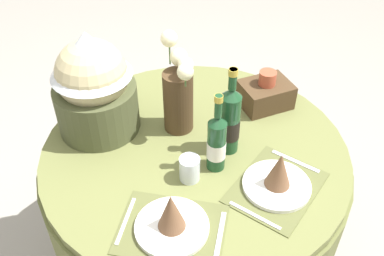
{
  "coord_description": "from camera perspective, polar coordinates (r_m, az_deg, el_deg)",
  "views": [
    {
      "loc": [
        -0.49,
        -1.14,
        1.93
      ],
      "look_at": [
        0.0,
        0.03,
        0.85
      ],
      "focal_mm": 40.91,
      "sensor_mm": 36.0,
      "label": 1
    }
  ],
  "objects": [
    {
      "name": "gift_tub_back_left",
      "position": [
        1.7,
        -12.79,
        6.0
      ],
      "size": [
        0.32,
        0.32,
        0.43
      ],
      "color": "#474C2D",
      "rests_on": "dining_table"
    },
    {
      "name": "place_setting_left",
      "position": [
        1.4,
        -2.67,
        -11.9
      ],
      "size": [
        0.43,
        0.41,
        0.16
      ],
      "color": "brown",
      "rests_on": "dining_table"
    },
    {
      "name": "flower_vase",
      "position": [
        1.69,
        -1.78,
        4.66
      ],
      "size": [
        0.12,
        0.22,
        0.4
      ],
      "color": "#47331E",
      "rests_on": "dining_table"
    },
    {
      "name": "wine_bottle_centre",
      "position": [
        1.61,
        4.95,
        1.0
      ],
      "size": [
        0.08,
        0.08,
        0.36
      ],
      "color": "#194223",
      "rests_on": "dining_table"
    },
    {
      "name": "dining_table",
      "position": [
        1.8,
        0.37,
        -6.25
      ],
      "size": [
        1.21,
        1.21,
        0.77
      ],
      "color": "olive",
      "rests_on": "ground"
    },
    {
      "name": "wine_bottle_left",
      "position": [
        1.54,
        3.23,
        -1.86
      ],
      "size": [
        0.07,
        0.07,
        0.32
      ],
      "color": "#194223",
      "rests_on": "dining_table"
    },
    {
      "name": "woven_basket_side_right",
      "position": [
        1.9,
        9.56,
        4.49
      ],
      "size": [
        0.21,
        0.16,
        0.17
      ],
      "color": "#47331E",
      "rests_on": "dining_table"
    },
    {
      "name": "place_setting_right",
      "position": [
        1.55,
        11.13,
        -6.46
      ],
      "size": [
        0.43,
        0.4,
        0.16
      ],
      "color": "brown",
      "rests_on": "dining_table"
    },
    {
      "name": "tumbler_near_left",
      "position": [
        1.55,
        -0.32,
        -5.33
      ],
      "size": [
        0.07,
        0.07,
        0.09
      ],
      "primitive_type": "cylinder",
      "color": "silver",
      "rests_on": "dining_table"
    }
  ]
}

